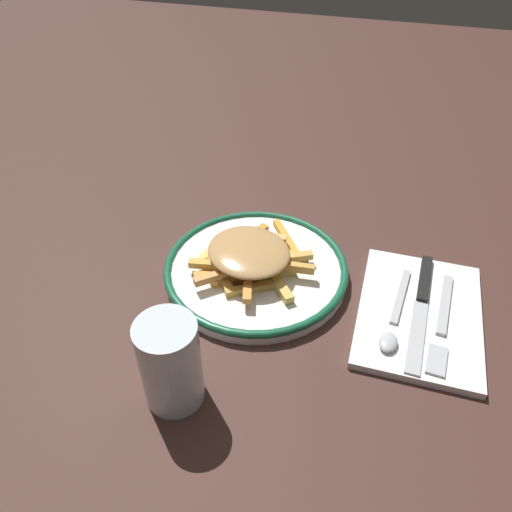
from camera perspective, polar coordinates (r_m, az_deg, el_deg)
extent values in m
plane|color=#432922|center=(0.71, 0.00, -2.19)|extent=(2.60, 2.60, 0.00)
cylinder|color=white|center=(0.71, 0.00, -1.72)|extent=(0.25, 0.25, 0.02)
torus|color=#185C3D|center=(0.70, 0.00, -1.24)|extent=(0.26, 0.26, 0.01)
cube|color=#E1C45D|center=(0.72, -4.92, 0.69)|extent=(0.03, 0.07, 0.01)
cube|color=orange|center=(0.66, -0.94, -2.42)|extent=(0.03, 0.09, 0.01)
cube|color=gold|center=(0.69, -2.49, -1.13)|extent=(0.04, 0.09, 0.01)
cube|color=#CB8D44|center=(0.71, 2.35, 0.03)|extent=(0.09, 0.03, 0.01)
cube|color=gold|center=(0.70, 0.64, 0.21)|extent=(0.04, 0.07, 0.01)
cube|color=gold|center=(0.69, -3.78, -1.44)|extent=(0.07, 0.06, 0.01)
cube|color=#DA8D48|center=(0.67, -4.27, -2.18)|extent=(0.06, 0.05, 0.01)
cube|color=#EDB05C|center=(0.72, 0.30, 2.13)|extent=(0.08, 0.02, 0.01)
cube|color=gold|center=(0.68, 2.67, -1.07)|extent=(0.10, 0.02, 0.01)
cube|color=gold|center=(0.68, -4.00, -2.06)|extent=(0.05, 0.07, 0.01)
cube|color=gold|center=(0.74, 3.56, 1.80)|extent=(0.06, 0.08, 0.01)
cube|color=#EAC85D|center=(0.68, 1.10, -2.10)|extent=(0.08, 0.05, 0.01)
cube|color=gold|center=(0.71, 2.22, 0.05)|extent=(0.06, 0.03, 0.01)
cube|color=#EBAC58|center=(0.69, -1.60, -1.71)|extent=(0.06, 0.03, 0.01)
cube|color=orange|center=(0.70, 0.50, 0.49)|extent=(0.06, 0.07, 0.01)
cube|color=gold|center=(0.66, -0.74, -3.74)|extent=(0.06, 0.04, 0.01)
cube|color=gold|center=(0.72, -1.15, 1.93)|extent=(0.05, 0.07, 0.01)
cube|color=gold|center=(0.70, 3.84, -0.20)|extent=(0.06, 0.04, 0.01)
cube|color=#D1823D|center=(0.69, 0.35, -1.33)|extent=(0.08, 0.07, 0.01)
cube|color=gold|center=(0.68, -0.22, -2.10)|extent=(0.05, 0.05, 0.01)
cube|color=#D9B252|center=(0.67, 2.68, -3.40)|extent=(0.05, 0.06, 0.01)
cube|color=gold|center=(0.68, -4.43, -1.02)|extent=(0.08, 0.02, 0.01)
cube|color=gold|center=(0.69, -1.84, 0.22)|extent=(0.05, 0.09, 0.01)
cube|color=gold|center=(0.69, -0.61, 0.00)|extent=(0.05, 0.05, 0.01)
cube|color=gold|center=(0.70, -2.76, -0.96)|extent=(0.08, 0.02, 0.01)
ellipsoid|color=tan|center=(0.68, -0.83, 0.51)|extent=(0.15, 0.15, 0.02)
cube|color=white|center=(0.69, 18.07, -6.30)|extent=(0.16, 0.22, 0.01)
cube|color=silver|center=(0.70, 20.67, -4.99)|extent=(0.02, 0.11, 0.01)
cube|color=silver|center=(0.63, 19.87, -11.11)|extent=(0.03, 0.05, 0.00)
cube|color=black|center=(0.72, 18.64, -2.47)|extent=(0.02, 0.09, 0.01)
cube|color=silver|center=(0.65, 17.83, -8.66)|extent=(0.02, 0.12, 0.00)
cube|color=silver|center=(0.69, 16.10, -4.56)|extent=(0.02, 0.10, 0.00)
ellipsoid|color=silver|center=(0.63, 14.82, -9.47)|extent=(0.03, 0.03, 0.01)
cylinder|color=silver|center=(0.55, -9.70, -11.93)|extent=(0.07, 0.07, 0.11)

